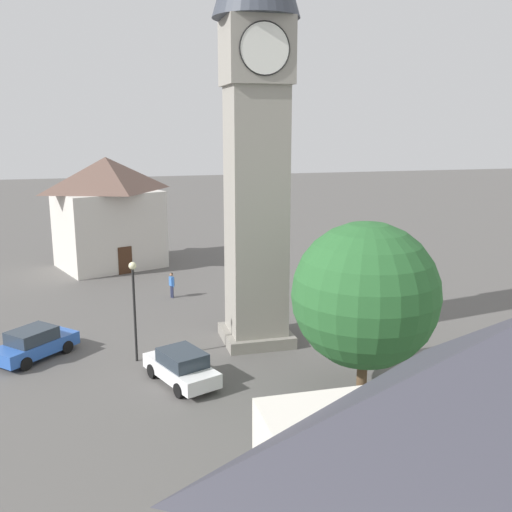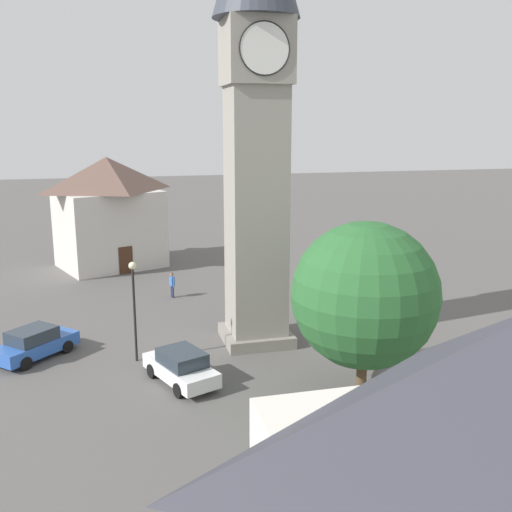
% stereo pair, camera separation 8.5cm
% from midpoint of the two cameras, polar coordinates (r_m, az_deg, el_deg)
% --- Properties ---
extents(ground_plane, '(200.00, 200.00, 0.00)m').
position_cam_midpoint_polar(ground_plane, '(31.37, -0.08, -8.24)').
color(ground_plane, '#565451').
extents(clock_tower, '(4.17, 4.17, 23.13)m').
position_cam_midpoint_polar(clock_tower, '(29.36, -0.09, 17.29)').
color(clock_tower, gray).
rests_on(clock_tower, ground).
extents(car_blue_kerb, '(4.13, 4.09, 1.53)m').
position_cam_midpoint_polar(car_blue_kerb, '(30.86, -20.80, -7.96)').
color(car_blue_kerb, '#2D5BB7').
rests_on(car_blue_kerb, ground).
extents(car_silver_kerb, '(3.13, 4.46, 1.53)m').
position_cam_midpoint_polar(car_silver_kerb, '(26.53, -7.37, -10.62)').
color(car_silver_kerb, white).
rests_on(car_silver_kerb, ground).
extents(car_red_corner, '(2.90, 4.45, 1.53)m').
position_cam_midpoint_polar(car_red_corner, '(34.80, 11.10, -5.00)').
color(car_red_corner, '#236B38').
rests_on(car_red_corner, ground).
extents(pedestrian, '(0.34, 0.52, 1.69)m').
position_cam_midpoint_polar(pedestrian, '(38.93, -8.26, -2.60)').
color(pedestrian, '#2D3351').
rests_on(pedestrian, ground).
extents(tree, '(6.09, 6.09, 7.43)m').
position_cam_midpoint_polar(tree, '(24.46, 10.48, -3.76)').
color(tree, brown).
rests_on(tree, ground).
extents(building_terrace_right, '(9.41, 8.50, 8.70)m').
position_cam_midpoint_polar(building_terrace_right, '(47.77, -14.22, 4.21)').
color(building_terrace_right, beige).
rests_on(building_terrace_right, ground).
extents(lamp_post, '(0.36, 0.36, 4.93)m').
position_cam_midpoint_polar(lamp_post, '(28.37, -11.88, -3.76)').
color(lamp_post, black).
rests_on(lamp_post, ground).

